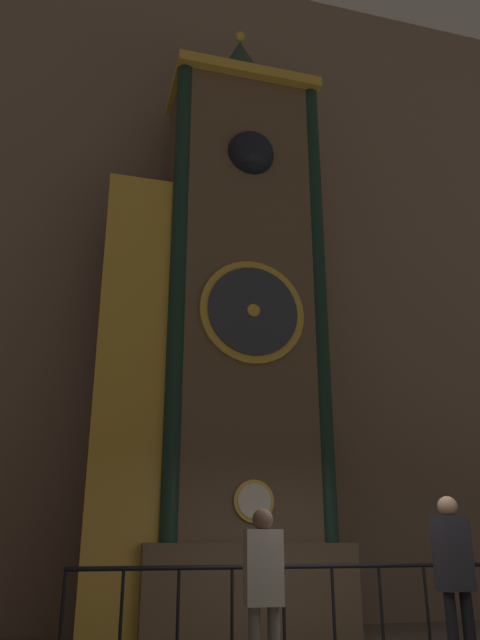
% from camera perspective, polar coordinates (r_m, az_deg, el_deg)
% --- Properties ---
extents(cathedral_back_wall, '(24.00, 0.32, 13.31)m').
position_cam_1_polar(cathedral_back_wall, '(12.26, 0.28, 6.28)').
color(cathedral_back_wall, '#7A6656').
rests_on(cathedral_back_wall, ground_plane).
extents(clock_tower, '(3.83, 1.85, 10.83)m').
position_cam_1_polar(clock_tower, '(10.18, -1.74, -0.93)').
color(clock_tower, brown).
rests_on(clock_tower, ground_plane).
extents(railing_fence, '(5.27, 0.05, 1.07)m').
position_cam_1_polar(railing_fence, '(7.55, 6.34, -24.92)').
color(railing_fence, black).
rests_on(railing_fence, ground_plane).
extents(visitor_near, '(0.36, 0.25, 1.60)m').
position_cam_1_polar(visitor_near, '(6.12, 2.16, -22.89)').
color(visitor_near, '#58554F').
rests_on(visitor_near, ground_plane).
extents(visitor_far, '(0.36, 0.26, 1.76)m').
position_cam_1_polar(visitor_far, '(7.13, 18.98, -20.64)').
color(visitor_far, black).
rests_on(visitor_far, ground_plane).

